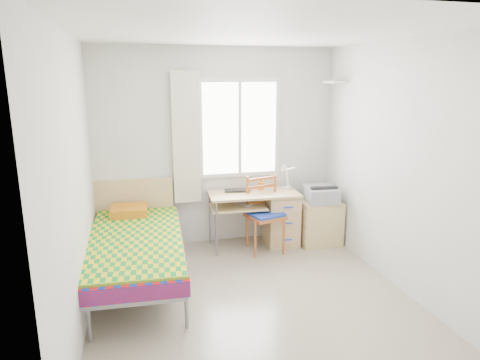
# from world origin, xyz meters

# --- Properties ---
(floor) EXTENTS (3.50, 3.50, 0.00)m
(floor) POSITION_xyz_m (0.00, 0.00, 0.00)
(floor) COLOR #BCAD93
(floor) RESTS_ON ground
(ceiling) EXTENTS (3.50, 3.50, 0.00)m
(ceiling) POSITION_xyz_m (0.00, 0.00, 2.60)
(ceiling) COLOR white
(ceiling) RESTS_ON wall_back
(wall_back) EXTENTS (3.20, 0.00, 3.20)m
(wall_back) POSITION_xyz_m (0.00, 1.75, 1.30)
(wall_back) COLOR silver
(wall_back) RESTS_ON ground
(wall_left) EXTENTS (0.00, 3.50, 3.50)m
(wall_left) POSITION_xyz_m (-1.60, 0.00, 1.30)
(wall_left) COLOR silver
(wall_left) RESTS_ON ground
(wall_right) EXTENTS (0.00, 3.50, 3.50)m
(wall_right) POSITION_xyz_m (1.60, 0.00, 1.30)
(wall_right) COLOR silver
(wall_right) RESTS_ON ground
(window) EXTENTS (1.10, 0.04, 1.30)m
(window) POSITION_xyz_m (0.30, 1.73, 1.55)
(window) COLOR white
(window) RESTS_ON wall_back
(curtain) EXTENTS (0.35, 0.05, 1.70)m
(curtain) POSITION_xyz_m (-0.42, 1.68, 1.45)
(curtain) COLOR beige
(curtain) RESTS_ON wall_back
(floating_shelf) EXTENTS (0.20, 0.32, 0.03)m
(floating_shelf) POSITION_xyz_m (1.49, 1.40, 2.15)
(floating_shelf) COLOR white
(floating_shelf) RESTS_ON wall_right
(bed) EXTENTS (1.14, 2.23, 0.94)m
(bed) POSITION_xyz_m (-1.13, 0.75, 0.46)
(bed) COLOR gray
(bed) RESTS_ON floor
(desk) EXTENTS (1.21, 0.61, 0.74)m
(desk) POSITION_xyz_m (0.72, 1.42, 0.40)
(desk) COLOR tan
(desk) RESTS_ON floor
(chair) EXTENTS (0.51, 0.51, 0.97)m
(chair) POSITION_xyz_m (0.52, 1.27, 0.54)
(chair) COLOR #9F3B1E
(chair) RESTS_ON floor
(cabinet) EXTENTS (0.56, 0.49, 0.60)m
(cabinet) POSITION_xyz_m (1.29, 1.31, 0.30)
(cabinet) COLOR tan
(cabinet) RESTS_ON floor
(printer) EXTENTS (0.45, 0.50, 0.20)m
(printer) POSITION_xyz_m (1.30, 1.29, 0.70)
(printer) COLOR #95989C
(printer) RESTS_ON cabinet
(laptop) EXTENTS (0.38, 0.28, 0.03)m
(laptop) POSITION_xyz_m (0.22, 1.49, 0.75)
(laptop) COLOR black
(laptop) RESTS_ON desk
(pen_cup) EXTENTS (0.09, 0.09, 0.10)m
(pen_cup) POSITION_xyz_m (0.56, 1.58, 0.79)
(pen_cup) COLOR #CC6216
(pen_cup) RESTS_ON desk
(task_lamp) EXTENTS (0.22, 0.31, 0.38)m
(task_lamp) POSITION_xyz_m (0.85, 1.39, 0.97)
(task_lamp) COLOR white
(task_lamp) RESTS_ON desk
(book) EXTENTS (0.24, 0.26, 0.02)m
(book) POSITION_xyz_m (0.22, 1.40, 0.59)
(book) COLOR gray
(book) RESTS_ON desk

